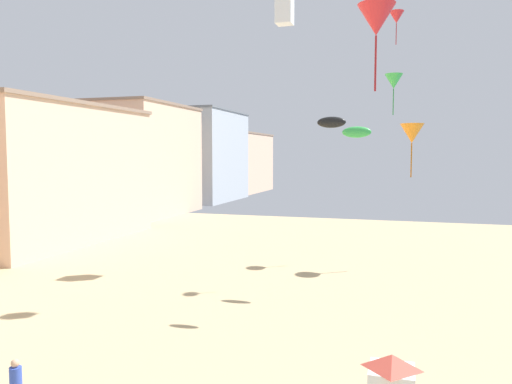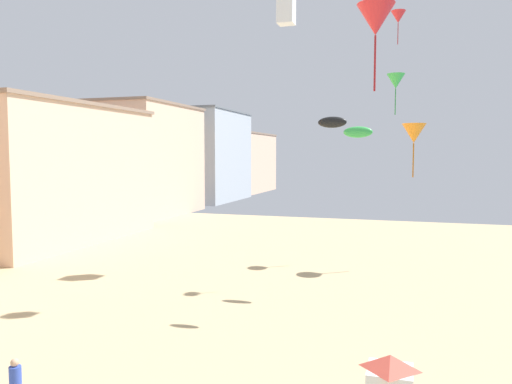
{
  "view_description": "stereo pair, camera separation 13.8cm",
  "coord_description": "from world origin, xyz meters",
  "px_view_note": "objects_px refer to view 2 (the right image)",
  "views": [
    {
      "loc": [
        8.89,
        2.44,
        7.47
      ],
      "look_at": [
        3.44,
        20.16,
        6.06
      ],
      "focal_mm": 34.8,
      "sensor_mm": 36.0,
      "label": 1
    },
    {
      "loc": [
        9.02,
        2.48,
        7.47
      ],
      "look_at": [
        3.44,
        20.16,
        6.06
      ],
      "focal_mm": 34.8,
      "sensor_mm": 36.0,
      "label": 2
    }
  ],
  "objects_px": {
    "kite_orange_delta": "(414,133)",
    "kite_red_delta_2": "(376,20)",
    "kite_flyer": "(16,383)",
    "kite_green_parafoil": "(358,132)",
    "kite_black_parafoil": "(332,122)",
    "kite_green_delta": "(396,81)",
    "kite_red_delta": "(398,17)",
    "kite_white_box": "(286,11)",
    "lifeguard_stand": "(390,383)"
  },
  "relations": [
    {
      "from": "kite_black_parafoil",
      "to": "kite_white_box",
      "type": "relative_size",
      "value": 0.78
    },
    {
      "from": "kite_green_delta",
      "to": "kite_orange_delta",
      "type": "relative_size",
      "value": 0.81
    },
    {
      "from": "kite_black_parafoil",
      "to": "kite_white_box",
      "type": "xyz_separation_m",
      "value": [
        -4.62,
        9.49,
        7.99
      ]
    },
    {
      "from": "kite_orange_delta",
      "to": "kite_green_parafoil",
      "type": "bearing_deg",
      "value": -112.27
    },
    {
      "from": "lifeguard_stand",
      "to": "kite_white_box",
      "type": "distance_m",
      "value": 26.55
    },
    {
      "from": "kite_red_delta_2",
      "to": "kite_green_parafoil",
      "type": "xyz_separation_m",
      "value": [
        -1.69,
        11.63,
        -2.82
      ]
    },
    {
      "from": "kite_white_box",
      "to": "kite_red_delta",
      "type": "bearing_deg",
      "value": -13.23
    },
    {
      "from": "kite_green_delta",
      "to": "kite_orange_delta",
      "type": "height_order",
      "value": "kite_green_delta"
    },
    {
      "from": "lifeguard_stand",
      "to": "kite_black_parafoil",
      "type": "bearing_deg",
      "value": 86.6
    },
    {
      "from": "kite_white_box",
      "to": "kite_green_delta",
      "type": "xyz_separation_m",
      "value": [
        6.97,
        3.9,
        -4.36
      ]
    },
    {
      "from": "kite_orange_delta",
      "to": "kite_red_delta",
      "type": "xyz_separation_m",
      "value": [
        -1.04,
        -3.19,
        6.7
      ]
    },
    {
      "from": "kite_black_parafoil",
      "to": "kite_orange_delta",
      "type": "relative_size",
      "value": 0.38
    },
    {
      "from": "kite_red_delta_2",
      "to": "kite_black_parafoil",
      "type": "bearing_deg",
      "value": 107.75
    },
    {
      "from": "lifeguard_stand",
      "to": "kite_orange_delta",
      "type": "height_order",
      "value": "kite_orange_delta"
    },
    {
      "from": "kite_green_delta",
      "to": "kite_green_parafoil",
      "type": "bearing_deg",
      "value": -99.51
    },
    {
      "from": "kite_orange_delta",
      "to": "kite_red_delta_2",
      "type": "bearing_deg",
      "value": -93.65
    },
    {
      "from": "kite_red_delta",
      "to": "kite_green_delta",
      "type": "bearing_deg",
      "value": 92.64
    },
    {
      "from": "kite_white_box",
      "to": "kite_red_delta",
      "type": "xyz_separation_m",
      "value": [
        7.22,
        -1.7,
        -1.41
      ]
    },
    {
      "from": "kite_flyer",
      "to": "kite_green_delta",
      "type": "height_order",
      "value": "kite_green_delta"
    },
    {
      "from": "kite_white_box",
      "to": "kite_red_delta_2",
      "type": "height_order",
      "value": "kite_white_box"
    },
    {
      "from": "lifeguard_stand",
      "to": "kite_green_delta",
      "type": "xyz_separation_m",
      "value": [
        -0.84,
        24.28,
        10.75
      ]
    },
    {
      "from": "kite_red_delta",
      "to": "kite_green_parafoil",
      "type": "height_order",
      "value": "kite_red_delta"
    },
    {
      "from": "kite_white_box",
      "to": "kite_flyer",
      "type": "bearing_deg",
      "value": -96.69
    },
    {
      "from": "lifeguard_stand",
      "to": "kite_black_parafoil",
      "type": "height_order",
      "value": "kite_black_parafoil"
    },
    {
      "from": "kite_green_delta",
      "to": "kite_green_parafoil",
      "type": "relative_size",
      "value": 1.84
    },
    {
      "from": "lifeguard_stand",
      "to": "kite_green_parafoil",
      "type": "bearing_deg",
      "value": 79.53
    },
    {
      "from": "kite_red_delta_2",
      "to": "kite_green_delta",
      "type": "bearing_deg",
      "value": 90.29
    },
    {
      "from": "kite_orange_delta",
      "to": "kite_green_parafoil",
      "type": "height_order",
      "value": "kite_orange_delta"
    },
    {
      "from": "kite_flyer",
      "to": "kite_red_delta",
      "type": "relative_size",
      "value": 0.85
    },
    {
      "from": "kite_green_parafoil",
      "to": "kite_white_box",
      "type": "bearing_deg",
      "value": 134.24
    },
    {
      "from": "kite_red_delta",
      "to": "kite_green_parafoil",
      "type": "relative_size",
      "value": 1.25
    },
    {
      "from": "kite_white_box",
      "to": "kite_red_delta",
      "type": "height_order",
      "value": "kite_white_box"
    },
    {
      "from": "kite_flyer",
      "to": "kite_orange_delta",
      "type": "xyz_separation_m",
      "value": [
        10.8,
        23.1,
        7.92
      ]
    },
    {
      "from": "kite_red_delta",
      "to": "kite_black_parafoil",
      "type": "bearing_deg",
      "value": -108.49
    },
    {
      "from": "lifeguard_stand",
      "to": "kite_orange_delta",
      "type": "xyz_separation_m",
      "value": [
        0.45,
        21.87,
        7.0
      ]
    },
    {
      "from": "kite_white_box",
      "to": "kite_orange_delta",
      "type": "bearing_deg",
      "value": 10.22
    },
    {
      "from": "kite_red_delta_2",
      "to": "kite_white_box",
      "type": "bearing_deg",
      "value": 112.4
    },
    {
      "from": "kite_flyer",
      "to": "kite_green_delta",
      "type": "bearing_deg",
      "value": -20.53
    },
    {
      "from": "kite_red_delta",
      "to": "kite_orange_delta",
      "type": "bearing_deg",
      "value": 71.97
    },
    {
      "from": "kite_orange_delta",
      "to": "kite_green_delta",
      "type": "bearing_deg",
      "value": 118.29
    },
    {
      "from": "kite_green_parafoil",
      "to": "kite_black_parafoil",
      "type": "bearing_deg",
      "value": -100.99
    },
    {
      "from": "kite_black_parafoil",
      "to": "kite_red_delta_2",
      "type": "height_order",
      "value": "kite_red_delta_2"
    },
    {
      "from": "kite_flyer",
      "to": "kite_orange_delta",
      "type": "height_order",
      "value": "kite_orange_delta"
    },
    {
      "from": "kite_white_box",
      "to": "kite_orange_delta",
      "type": "distance_m",
      "value": 11.67
    },
    {
      "from": "kite_red_delta_2",
      "to": "kite_green_parafoil",
      "type": "relative_size",
      "value": 1.66
    },
    {
      "from": "kite_orange_delta",
      "to": "kite_red_delta_2",
      "type": "relative_size",
      "value": 1.37
    },
    {
      "from": "kite_flyer",
      "to": "kite_red_delta",
      "type": "xyz_separation_m",
      "value": [
        9.76,
        19.91,
        14.62
      ]
    },
    {
      "from": "kite_orange_delta",
      "to": "kite_flyer",
      "type": "bearing_deg",
      "value": -115.05
    },
    {
      "from": "kite_white_box",
      "to": "kite_green_delta",
      "type": "bearing_deg",
      "value": 29.22
    },
    {
      "from": "kite_red_delta",
      "to": "kite_green_parafoil",
      "type": "bearing_deg",
      "value": -115.61
    }
  ]
}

